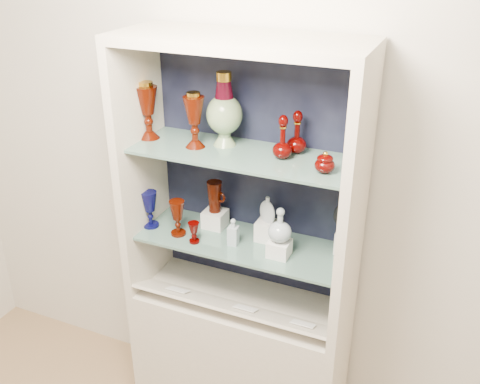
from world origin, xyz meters
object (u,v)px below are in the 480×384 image
at_px(enamel_urn, 224,109).
at_px(clear_square_bottle, 233,232).
at_px(pedestal_lamp_left, 148,111).
at_px(flat_flask, 267,209).
at_px(ruby_decanter_b, 297,131).
at_px(ruby_pitcher, 215,197).
at_px(cobalt_goblet, 150,209).
at_px(cameo_medallion, 348,217).
at_px(ruby_decanter_a, 283,134).
at_px(pedestal_lamp_right, 194,120).
at_px(clear_round_decanter, 280,226).
at_px(ruby_goblet_small, 194,233).
at_px(lidded_bowl, 325,162).
at_px(ruby_goblet_tall, 178,218).

relative_size(enamel_urn, clear_square_bottle, 2.47).
height_order(pedestal_lamp_left, flat_flask, pedestal_lamp_left).
relative_size(ruby_decanter_b, ruby_pitcher, 1.30).
distance_m(pedestal_lamp_left, cobalt_goblet, 0.46).
bearing_deg(enamel_urn, cameo_medallion, 3.36).
xyz_separation_m(ruby_decanter_a, ruby_pitcher, (-0.34, 0.06, -0.37)).
bearing_deg(pedestal_lamp_right, clear_round_decanter, -4.55).
xyz_separation_m(enamel_urn, cobalt_goblet, (-0.34, -0.10, -0.49)).
bearing_deg(ruby_goblet_small, cobalt_goblet, 169.13).
bearing_deg(flat_flask, cobalt_goblet, -144.64).
bearing_deg(lidded_bowl, pedestal_lamp_left, 175.63).
bearing_deg(clear_square_bottle, lidded_bowl, -2.96).
bearing_deg(ruby_goblet_small, ruby_decanter_b, 24.65).
distance_m(pedestal_lamp_right, enamel_urn, 0.13).
bearing_deg(cobalt_goblet, ruby_goblet_small, -10.87).
xyz_separation_m(ruby_decanter_a, clear_square_bottle, (-0.19, -0.05, -0.46)).
height_order(ruby_decanter_a, clear_round_decanter, ruby_decanter_a).
distance_m(ruby_pitcher, flat_flask, 0.26).
height_order(ruby_goblet_tall, cameo_medallion, cameo_medallion).
relative_size(pedestal_lamp_right, ruby_decanter_a, 1.16).
distance_m(ruby_goblet_tall, clear_square_bottle, 0.27).
bearing_deg(cobalt_goblet, clear_round_decanter, -0.15).
distance_m(ruby_decanter_b, cobalt_goblet, 0.78).
height_order(ruby_decanter_b, lidded_bowl, ruby_decanter_b).
bearing_deg(enamel_urn, clear_round_decanter, -19.31).
bearing_deg(lidded_bowl, ruby_goblet_tall, 179.99).
distance_m(lidded_bowl, cameo_medallion, 0.34).
distance_m(ruby_decanter_a, clear_round_decanter, 0.38).
relative_size(pedestal_lamp_left, flat_flask, 2.01).
distance_m(ruby_decanter_b, ruby_goblet_small, 0.64).
bearing_deg(pedestal_lamp_right, flat_flask, 13.16).
xyz_separation_m(cobalt_goblet, clear_round_decanter, (0.63, -0.00, 0.06)).
xyz_separation_m(pedestal_lamp_left, flat_flask, (0.54, 0.06, -0.39)).
distance_m(ruby_goblet_small, flat_flask, 0.34).
xyz_separation_m(ruby_pitcher, cameo_medallion, (0.61, 0.02, 0.02)).
height_order(enamel_urn, lidded_bowl, enamel_urn).
xyz_separation_m(ruby_goblet_tall, ruby_goblet_small, (0.10, -0.03, -0.03)).
relative_size(pedestal_lamp_left, lidded_bowl, 2.88).
xyz_separation_m(cobalt_goblet, ruby_goblet_tall, (0.15, -0.02, -0.00)).
relative_size(pedestal_lamp_left, ruby_goblet_small, 2.55).
xyz_separation_m(pedestal_lamp_left, clear_square_bottle, (0.42, -0.04, -0.48)).
distance_m(pedestal_lamp_left, pedestal_lamp_right, 0.23).
distance_m(enamel_urn, flat_flask, 0.47).
distance_m(pedestal_lamp_right, ruby_decanter_a, 0.38).
distance_m(ruby_pitcher, clear_square_bottle, 0.20).
xyz_separation_m(ruby_decanter_a, cobalt_goblet, (-0.61, -0.05, -0.43)).
height_order(clear_square_bottle, cameo_medallion, cameo_medallion).
bearing_deg(ruby_decanter_a, ruby_goblet_tall, -171.47).
bearing_deg(clear_round_decanter, flat_flask, 132.59).
bearing_deg(ruby_goblet_tall, enamel_urn, 32.56).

